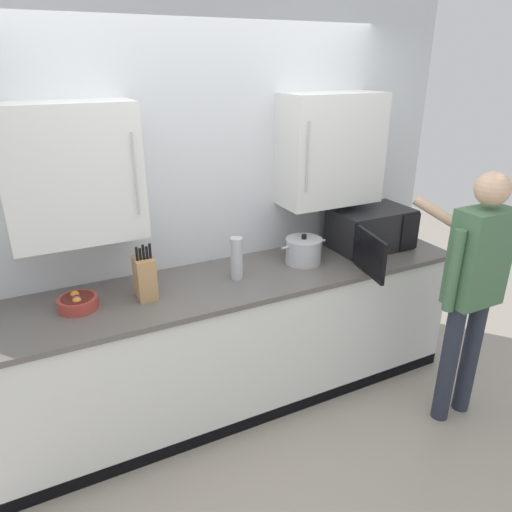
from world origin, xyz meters
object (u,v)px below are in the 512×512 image
thermos_flask (237,258)px  fruit_bowl (78,302)px  microwave_oven (368,230)px  knife_block (145,277)px  person_figure (473,280)px  stock_pot (304,251)px

thermos_flask → fruit_bowl: size_ratio=1.26×
microwave_oven → knife_block: bearing=-178.4°
fruit_bowl → person_figure: 2.37m
microwave_oven → knife_block: size_ratio=2.27×
microwave_oven → stock_pot: bearing=-178.5°
thermos_flask → stock_pot: thermos_flask is taller
thermos_flask → knife_block: 0.59m
fruit_bowl → person_figure: person_figure is taller
knife_block → fruit_bowl: bearing=174.5°
knife_block → person_figure: size_ratio=0.20×
stock_pot → person_figure: bearing=-49.2°
microwave_oven → stock_pot: size_ratio=2.25×
knife_block → microwave_oven: bearing=1.6°
microwave_oven → stock_pot: microwave_oven is taller
microwave_oven → fruit_bowl: (-2.08, -0.01, -0.11)m
thermos_flask → stock_pot: size_ratio=0.80×
fruit_bowl → stock_pot: bearing=-0.2°
microwave_oven → person_figure: person_figure is taller
microwave_oven → fruit_bowl: 2.08m
fruit_bowl → stock_pot: 1.50m
person_figure → stock_pot: bearing=130.8°
thermos_flask → person_figure: bearing=-32.7°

